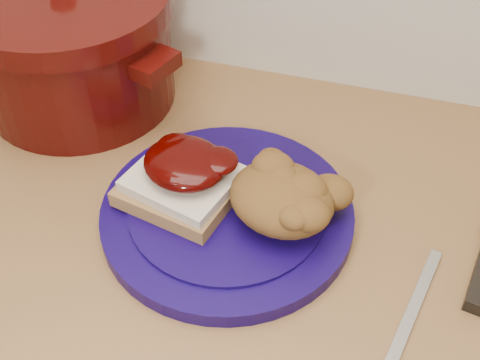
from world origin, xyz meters
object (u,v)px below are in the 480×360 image
(plate, at_px, (227,213))
(pepper_grinder, at_px, (49,28))
(dutch_oven, at_px, (73,47))
(butter_knife, at_px, (415,305))

(plate, relative_size, pepper_grinder, 2.13)
(plate, distance_m, dutch_oven, 0.34)
(plate, relative_size, butter_knife, 1.84)
(pepper_grinder, bearing_deg, plate, -33.22)
(dutch_oven, bearing_deg, plate, -32.05)
(butter_knife, relative_size, dutch_oven, 0.45)
(butter_knife, height_order, dutch_oven, dutch_oven)
(dutch_oven, xyz_separation_m, pepper_grinder, (-0.07, 0.06, -0.01))
(dutch_oven, bearing_deg, butter_knife, -25.12)
(plate, distance_m, pepper_grinder, 0.43)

